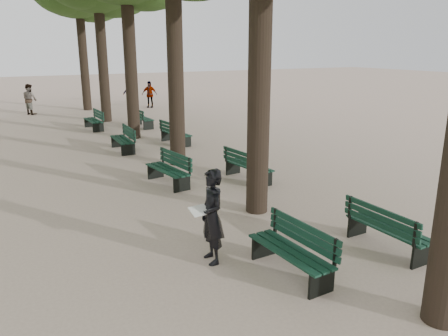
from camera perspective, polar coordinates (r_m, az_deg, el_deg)
name	(u,v)px	position (r m, az deg, el deg)	size (l,w,h in m)	color
ground	(276,282)	(7.70, 6.82, -14.61)	(120.00, 120.00, 0.00)	#C2A793
bench_left_0	(290,260)	(7.85, 8.63, -11.81)	(0.67, 1.83, 0.92)	black
bench_left_1	(168,175)	(12.69, -7.33, -0.97)	(0.81, 1.86, 0.92)	black
bench_left_2	(123,144)	(17.11, -13.09, 3.07)	(0.61, 1.81, 0.92)	black
bench_left_3	(94,124)	(21.99, -16.65, 5.54)	(0.65, 1.82, 0.92)	black
bench_right_0	(387,237)	(9.21, 20.57, -8.39)	(0.61, 1.81, 0.92)	black
bench_right_1	(248,171)	(13.02, 3.19, -0.44)	(0.75, 1.85, 0.92)	black
bench_right_2	(176,137)	(18.01, -6.31, 4.00)	(0.77, 1.85, 0.92)	black
bench_right_3	(143,122)	(22.07, -10.59, 5.96)	(0.67, 1.83, 0.92)	black
man_with_map	(212,216)	(7.95, -1.59, -6.35)	(0.64, 0.74, 1.78)	black
pedestrian_b	(130,91)	(32.10, -12.18, 9.83)	(1.08, 0.33, 1.67)	#262628
pedestrian_a	(30,99)	(28.22, -24.03, 8.21)	(0.86, 0.36, 1.78)	#262628
pedestrian_c	(149,94)	(29.21, -9.71, 9.46)	(1.00, 0.34, 1.71)	#262628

